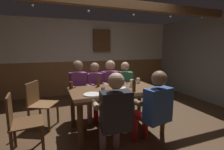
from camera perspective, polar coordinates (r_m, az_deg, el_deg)
The scene contains 26 objects.
ground_plane at distance 3.18m, azimuth 1.96°, elevation -19.14°, with size 7.29×7.29×0.00m, color #4C331E.
back_wall_upper at distance 5.52m, azimuth -9.62°, elevation 11.55°, with size 6.07×0.12×1.30m, color beige.
back_wall_wainscot at distance 5.60m, azimuth -9.29°, elevation -0.74°, with size 6.07×0.12×1.08m, color brown.
ceiling_beam at distance 3.19m, azimuth -0.26°, elevation 23.65°, with size 5.47×0.14×0.16m, color brown.
dining_table at distance 2.99m, azimuth 1.41°, elevation -7.10°, with size 1.62×0.99×0.78m.
person_0 at distance 3.52m, azimuth -11.18°, elevation -4.38°, with size 0.52×0.57×1.26m.
person_1 at distance 3.59m, azimuth -5.53°, elevation -4.55°, with size 0.50×0.52×1.20m.
person_2 at distance 3.70m, azimuth -0.14°, elevation -3.59°, with size 0.53×0.55×1.24m.
person_3 at distance 3.83m, azimuth 4.74°, elevation -3.67°, with size 0.54×0.56×1.19m.
person_4 at distance 2.24m, azimuth 0.88°, elevation -12.78°, with size 0.56×0.53×1.22m.
person_5 at distance 2.54m, azimuth 14.29°, elevation -10.52°, with size 0.59×0.57×1.21m.
chair_empty_near_right at distance 2.77m, azimuth -29.19°, elevation -14.02°, with size 0.48×0.48×0.88m.
chair_empty_near_left at distance 3.50m, azimuth -23.95°, elevation -8.80°, with size 0.59×0.59×0.88m.
table_candle at distance 3.53m, azimuth 7.73°, elevation -2.13°, with size 0.04×0.04×0.08m, color #F9E08C.
plate_0 at distance 2.66m, azimuth -6.94°, elevation -6.68°, with size 0.28×0.28×0.01m, color white.
plate_1 at distance 3.07m, azimuth 2.95°, elevation -4.43°, with size 0.21×0.21×0.01m, color white.
bottle_0 at distance 2.85m, azimuth 0.69°, elevation -3.47°, with size 0.06×0.06×0.27m.
bottle_1 at distance 3.19m, azimuth -4.83°, elevation -2.54°, with size 0.06×0.06×0.21m.
bottle_2 at distance 2.86m, azimuth 7.64°, elevation -3.50°, with size 0.06×0.06×0.28m.
pint_glass_0 at distance 2.54m, azimuth -3.13°, elevation -5.89°, with size 0.06×0.06×0.14m, color white.
pint_glass_1 at distance 3.30m, azimuth 0.68°, elevation -2.59°, with size 0.06×0.06×0.11m, color #4C2D19.
pint_glass_2 at distance 3.12m, azimuth -14.00°, elevation -3.42°, with size 0.07×0.07×0.13m, color #4C2D19.
pint_glass_3 at distance 3.54m, azimuth 9.10°, elevation -1.90°, with size 0.08×0.08×0.11m, color white.
pint_glass_4 at distance 3.21m, azimuth 6.82°, elevation -2.76°, with size 0.07×0.07×0.14m, color white.
wall_dart_cabinet at distance 5.53m, azimuth -3.58°, elevation 11.84°, with size 0.56×0.15×0.70m.
string_lights at distance 3.11m, azimuth 0.09°, elevation 21.17°, with size 4.29×0.04×0.09m.
Camera 1 is at (-1.09, -2.57, 1.53)m, focal length 26.36 mm.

